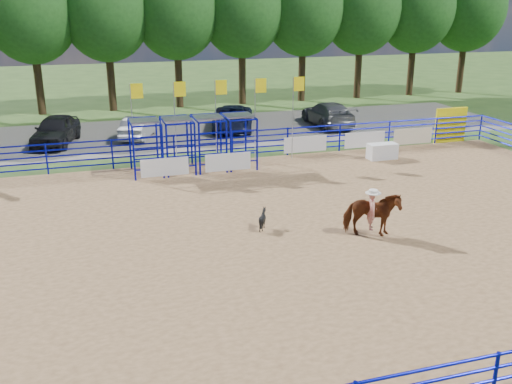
{
  "coord_description": "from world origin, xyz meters",
  "views": [
    {
      "loc": [
        -7.11,
        -17.52,
        7.85
      ],
      "look_at": [
        -1.48,
        1.0,
        1.3
      ],
      "focal_mm": 40.0,
      "sensor_mm": 36.0,
      "label": 1
    }
  ],
  "objects_px": {
    "car_d": "(328,114)",
    "announcer_table": "(382,151)",
    "car_a": "(56,130)",
    "car_b": "(139,127)",
    "car_c": "(233,119)",
    "horse_and_rider": "(372,212)",
    "calf": "(263,219)"
  },
  "relations": [
    {
      "from": "announcer_table",
      "to": "car_c",
      "type": "distance_m",
      "value": 10.61
    },
    {
      "from": "announcer_table",
      "to": "horse_and_rider",
      "type": "bearing_deg",
      "value": -120.88
    },
    {
      "from": "horse_and_rider",
      "to": "car_a",
      "type": "distance_m",
      "value": 20.36
    },
    {
      "from": "car_a",
      "to": "car_c",
      "type": "relative_size",
      "value": 0.93
    },
    {
      "from": "car_b",
      "to": "car_c",
      "type": "bearing_deg",
      "value": -153.68
    },
    {
      "from": "calf",
      "to": "horse_and_rider",
      "type": "bearing_deg",
      "value": -136.78
    },
    {
      "from": "horse_and_rider",
      "to": "car_d",
      "type": "xyz_separation_m",
      "value": [
        6.04,
        17.46,
        -0.13
      ]
    },
    {
      "from": "calf",
      "to": "car_b",
      "type": "height_order",
      "value": "car_b"
    },
    {
      "from": "horse_and_rider",
      "to": "car_c",
      "type": "height_order",
      "value": "horse_and_rider"
    },
    {
      "from": "announcer_table",
      "to": "car_c",
      "type": "relative_size",
      "value": 0.29
    },
    {
      "from": "car_d",
      "to": "announcer_table",
      "type": "bearing_deg",
      "value": 86.5
    },
    {
      "from": "car_b",
      "to": "calf",
      "type": "bearing_deg",
      "value": 121.03
    },
    {
      "from": "calf",
      "to": "car_d",
      "type": "distance_m",
      "value": 18.36
    },
    {
      "from": "horse_and_rider",
      "to": "car_b",
      "type": "xyz_separation_m",
      "value": [
        -6.15,
        17.44,
        -0.23
      ]
    },
    {
      "from": "car_a",
      "to": "car_b",
      "type": "bearing_deg",
      "value": 16.48
    },
    {
      "from": "horse_and_rider",
      "to": "car_d",
      "type": "distance_m",
      "value": 18.48
    },
    {
      "from": "announcer_table",
      "to": "car_b",
      "type": "xyz_separation_m",
      "value": [
        -11.52,
        8.46,
        0.25
      ]
    },
    {
      "from": "calf",
      "to": "car_d",
      "type": "bearing_deg",
      "value": -50.94
    },
    {
      "from": "horse_and_rider",
      "to": "car_b",
      "type": "bearing_deg",
      "value": 109.44
    },
    {
      "from": "car_d",
      "to": "calf",
      "type": "bearing_deg",
      "value": 60.09
    },
    {
      "from": "announcer_table",
      "to": "calf",
      "type": "distance_m",
      "value": 11.38
    },
    {
      "from": "car_c",
      "to": "car_d",
      "type": "bearing_deg",
      "value": 12.41
    },
    {
      "from": "horse_and_rider",
      "to": "car_c",
      "type": "relative_size",
      "value": 0.45
    },
    {
      "from": "announcer_table",
      "to": "car_d",
      "type": "xyz_separation_m",
      "value": [
        0.68,
        8.49,
        0.35
      ]
    },
    {
      "from": "horse_and_rider",
      "to": "calf",
      "type": "distance_m",
      "value": 3.85
    },
    {
      "from": "horse_and_rider",
      "to": "car_b",
      "type": "height_order",
      "value": "horse_and_rider"
    },
    {
      "from": "car_a",
      "to": "car_b",
      "type": "height_order",
      "value": "car_a"
    },
    {
      "from": "car_b",
      "to": "car_a",
      "type": "bearing_deg",
      "value": 23.41
    },
    {
      "from": "horse_and_rider",
      "to": "car_b",
      "type": "distance_m",
      "value": 18.49
    },
    {
      "from": "announcer_table",
      "to": "car_a",
      "type": "xyz_separation_m",
      "value": [
        -16.18,
        8.27,
        0.41
      ]
    },
    {
      "from": "car_b",
      "to": "announcer_table",
      "type": "bearing_deg",
      "value": 164.81
    },
    {
      "from": "car_a",
      "to": "car_c",
      "type": "height_order",
      "value": "car_a"
    }
  ]
}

